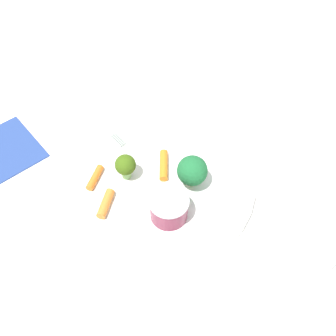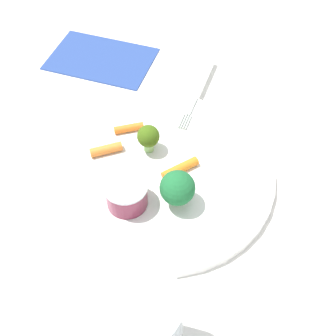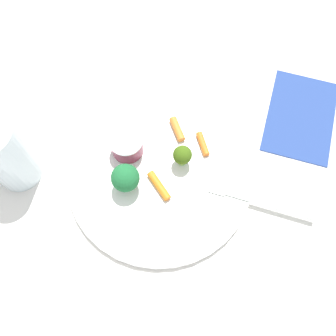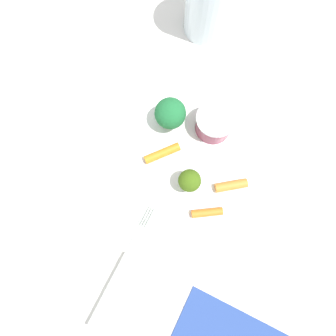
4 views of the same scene
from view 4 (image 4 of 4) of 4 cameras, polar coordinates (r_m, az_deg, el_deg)
ground_plane at (r=0.45m, az=1.68°, el=1.48°), size 2.40×2.40×0.00m
plate at (r=0.44m, az=1.70°, el=1.69°), size 0.29×0.29×0.01m
sauce_cup at (r=0.44m, az=8.39°, el=8.06°), size 0.05×0.05×0.04m
broccoli_floret_0 at (r=0.42m, az=0.42°, el=9.84°), size 0.04×0.04×0.05m
broccoli_floret_1 at (r=0.40m, az=3.93°, el=-2.34°), size 0.03×0.03×0.04m
carrot_stick_0 at (r=0.43m, az=-1.19°, el=2.19°), size 0.05×0.04×0.01m
carrot_stick_1 at (r=0.42m, az=7.10°, el=-8.03°), size 0.04×0.02×0.01m
carrot_stick_2 at (r=0.43m, az=11.38°, el=-3.13°), size 0.04×0.03×0.01m
fork at (r=0.42m, az=-8.26°, el=-16.70°), size 0.05×0.16×0.00m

